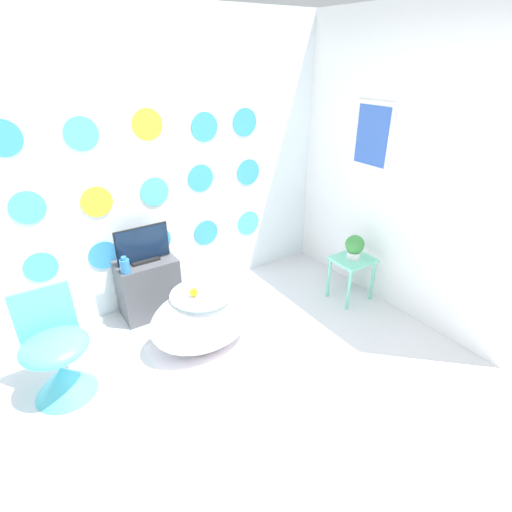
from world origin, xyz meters
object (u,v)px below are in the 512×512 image
(vase, at_px, (125,266))
(chair, at_px, (59,363))
(bathtub, at_px, (203,318))
(tv, at_px, (143,246))
(potted_plant_left, at_px, (355,246))

(vase, bearing_deg, chair, -143.23)
(bathtub, height_order, tv, tv)
(tv, bearing_deg, vase, -150.59)
(vase, bearing_deg, bathtub, -54.32)
(chair, bearing_deg, potted_plant_left, -5.10)
(tv, relative_size, potted_plant_left, 1.99)
(bathtub, xyz_separation_m, tv, (-0.21, 0.70, 0.44))
(chair, height_order, vase, chair)
(tv, bearing_deg, chair, -144.85)
(potted_plant_left, bearing_deg, chair, 174.90)
(tv, xyz_separation_m, vase, (-0.21, -0.12, -0.08))
(bathtub, bearing_deg, vase, 125.68)
(bathtub, height_order, vase, vase)
(bathtub, distance_m, tv, 0.85)
(chair, height_order, potted_plant_left, chair)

